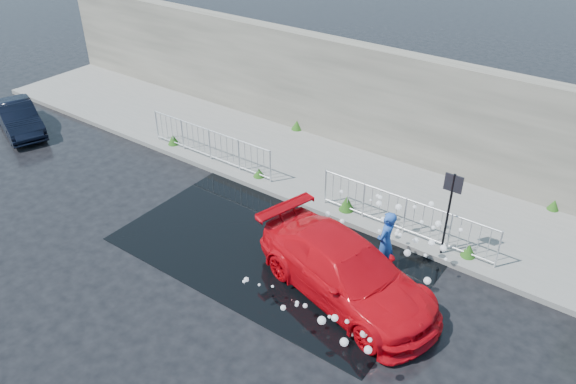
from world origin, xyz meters
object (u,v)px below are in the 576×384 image
object	(u,v)px
red_car	(347,271)
dark_car	(18,118)
person	(385,242)
sign_post	(450,202)

from	to	relation	value
red_car	dark_car	distance (m)	14.25
person	dark_car	bearing A→B (deg)	-86.66
dark_car	person	xyz separation A→B (m)	(14.53, 0.79, 0.30)
red_car	person	world-z (taller)	person
sign_post	red_car	world-z (taller)	sign_post
sign_post	red_car	xyz separation A→B (m)	(-1.28, -2.63, -1.01)
sign_post	person	world-z (taller)	sign_post
sign_post	red_car	size ratio (longest dim) A/B	0.51
dark_car	person	bearing A→B (deg)	-67.46
sign_post	person	bearing A→B (deg)	-127.03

